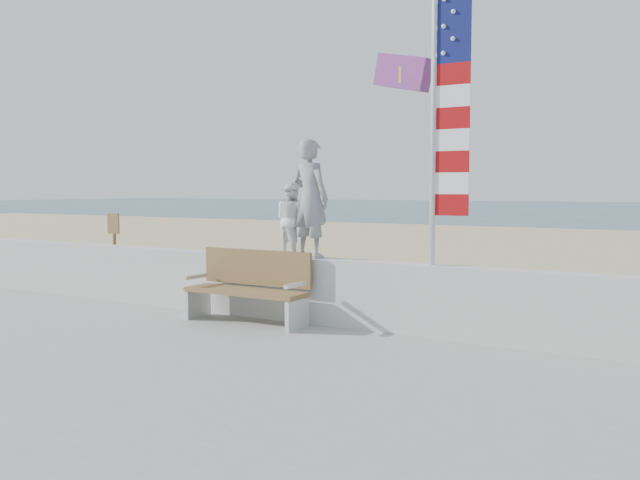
% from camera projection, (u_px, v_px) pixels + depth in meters
% --- Properties ---
extents(ground, '(220.00, 220.00, 0.00)m').
position_uv_depth(ground, '(225.00, 367.00, 7.72)').
color(ground, '#2F4E5E').
rests_on(ground, ground).
extents(sand, '(90.00, 40.00, 0.08)m').
position_uv_depth(sand, '(473.00, 276.00, 15.44)').
color(sand, '#CBB887').
rests_on(sand, ground).
extents(seawall, '(30.00, 0.35, 0.90)m').
position_uv_depth(seawall, '(315.00, 290.00, 9.39)').
color(seawall, silver).
rests_on(seawall, boardwalk).
extents(adult, '(0.66, 0.51, 1.64)m').
position_uv_depth(adult, '(310.00, 199.00, 9.33)').
color(adult, gray).
rests_on(adult, seawall).
extents(child, '(0.61, 0.53, 1.05)m').
position_uv_depth(child, '(292.00, 219.00, 9.51)').
color(child, white).
rests_on(child, seawall).
extents(bench, '(1.80, 0.57, 1.00)m').
position_uv_depth(bench, '(249.00, 286.00, 9.40)').
color(bench, olive).
rests_on(bench, boardwalk).
extents(flag, '(0.50, 0.08, 3.50)m').
position_uv_depth(flag, '(444.00, 110.00, 8.28)').
color(flag, silver).
rests_on(flag, seawall).
extents(parafoil_kite, '(0.95, 0.40, 0.63)m').
position_uv_depth(parafoil_kite, '(405.00, 73.00, 9.80)').
color(parafoil_kite, red).
rests_on(parafoil_kite, ground).
extents(sign, '(0.32, 0.07, 1.46)m').
position_uv_depth(sign, '(114.00, 242.00, 13.82)').
color(sign, brown).
rests_on(sign, sand).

